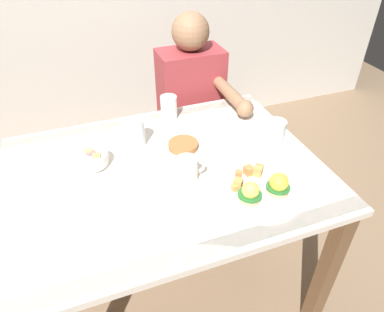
% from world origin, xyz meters
% --- Properties ---
extents(ground_plane, '(6.00, 6.00, 0.00)m').
position_xyz_m(ground_plane, '(0.00, 0.00, 0.00)').
color(ground_plane, '#7F664C').
extents(dining_table, '(1.20, 0.90, 0.74)m').
position_xyz_m(dining_table, '(0.00, 0.00, 0.63)').
color(dining_table, silver).
rests_on(dining_table, ground_plane).
extents(eggs_benedict_plate, '(0.27, 0.27, 0.09)m').
position_xyz_m(eggs_benedict_plate, '(0.28, -0.25, 0.76)').
color(eggs_benedict_plate, white).
rests_on(eggs_benedict_plate, dining_table).
extents(fruit_bowl, '(0.12, 0.12, 0.06)m').
position_xyz_m(fruit_bowl, '(-0.25, 0.13, 0.77)').
color(fruit_bowl, white).
rests_on(fruit_bowl, dining_table).
extents(coffee_mug, '(0.11, 0.08, 0.09)m').
position_xyz_m(coffee_mug, '(0.06, -0.08, 0.79)').
color(coffee_mug, white).
rests_on(coffee_mug, dining_table).
extents(fork, '(0.07, 0.15, 0.00)m').
position_xyz_m(fork, '(-0.05, -0.24, 0.74)').
color(fork, silver).
rests_on(fork, dining_table).
extents(water_glass_near, '(0.07, 0.07, 0.12)m').
position_xyz_m(water_glass_near, '(-0.06, 0.21, 0.79)').
color(water_glass_near, silver).
rests_on(water_glass_near, dining_table).
extents(water_glass_far, '(0.08, 0.08, 0.14)m').
position_xyz_m(water_glass_far, '(0.46, -0.02, 0.80)').
color(water_glass_far, silver).
rests_on(water_glass_far, dining_table).
extents(water_glass_extra, '(0.08, 0.08, 0.11)m').
position_xyz_m(water_glass_extra, '(0.13, 0.37, 0.79)').
color(water_glass_extra, silver).
rests_on(water_glass_extra, dining_table).
extents(side_plate, '(0.20, 0.20, 0.04)m').
position_xyz_m(side_plate, '(0.11, 0.10, 0.75)').
color(side_plate, white).
rests_on(side_plate, dining_table).
extents(diner_person, '(0.34, 0.54, 1.14)m').
position_xyz_m(diner_person, '(0.34, 0.60, 0.65)').
color(diner_person, '#33333D').
rests_on(diner_person, ground_plane).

